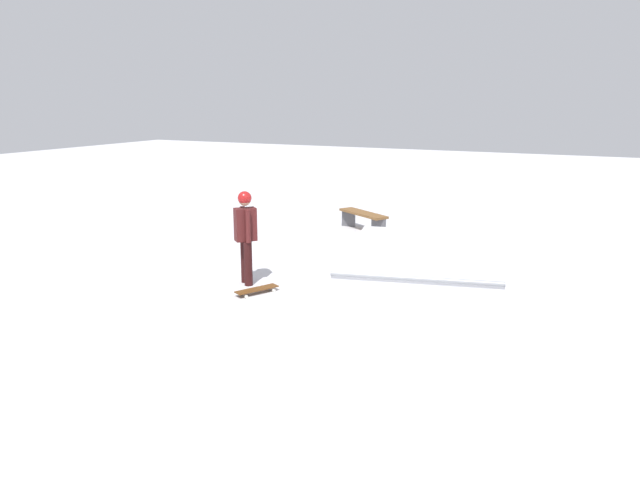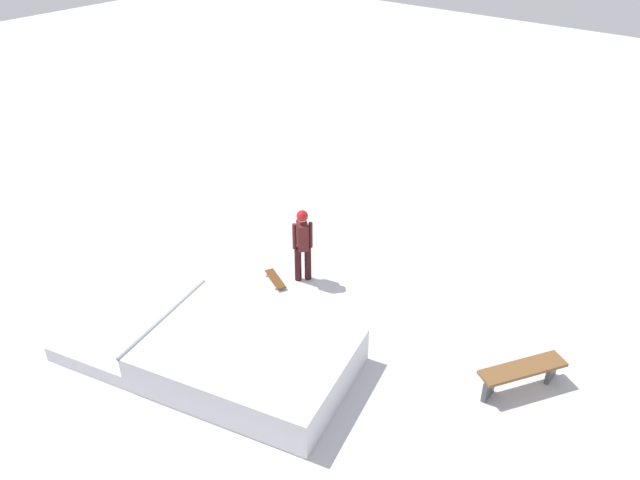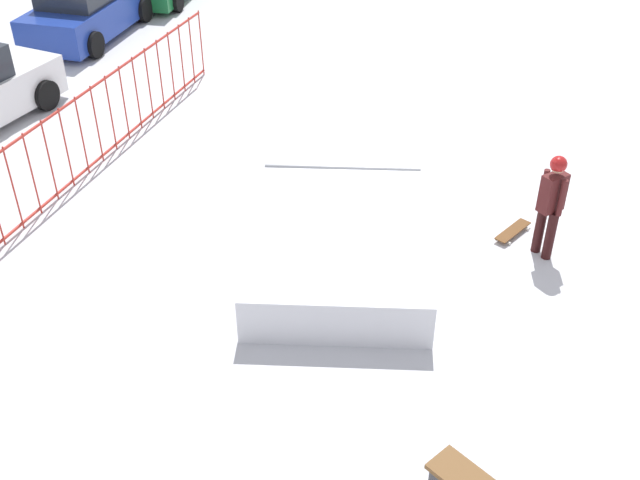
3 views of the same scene
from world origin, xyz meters
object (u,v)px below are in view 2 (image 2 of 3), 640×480
at_px(skate_ramp, 226,353).
at_px(skateboard, 275,279).
at_px(park_bench, 522,372).
at_px(skater, 303,240).

bearing_deg(skate_ramp, skateboard, -79.71).
distance_m(skate_ramp, park_bench, 5.27).
relative_size(skater, skateboard, 2.14).
distance_m(skate_ramp, skater, 3.22).
distance_m(skater, park_bench, 5.22).
bearing_deg(park_bench, skate_ramp, 32.45).
xyz_separation_m(skate_ramp, skater, (0.72, -3.06, 0.69)).
relative_size(skate_ramp, skater, 3.39).
bearing_deg(skater, skateboard, -90.10).
relative_size(skate_ramp, park_bench, 3.73).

